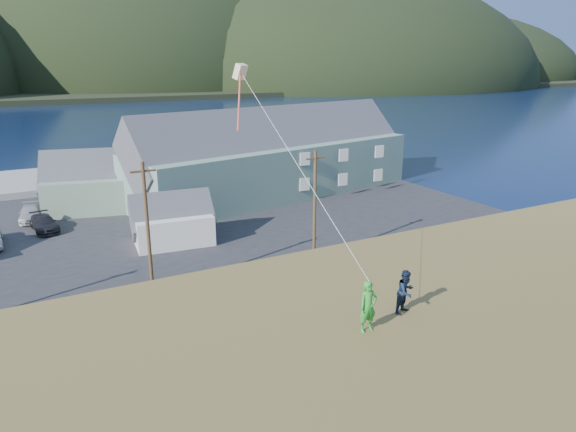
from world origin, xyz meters
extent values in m
plane|color=#0A1638|center=(0.00, 0.00, 0.00)|extent=(900.00, 900.00, 0.00)
cube|color=#4C3D19|center=(0.00, -2.00, 0.05)|extent=(110.00, 8.00, 0.10)
cube|color=#28282B|center=(0.00, 17.00, 0.06)|extent=(72.00, 36.00, 0.12)
cube|color=gray|center=(-6.00, 40.00, 0.45)|extent=(26.00, 14.00, 0.90)
cube|color=black|center=(0.00, 330.00, 1.00)|extent=(900.00, 320.00, 2.00)
ellipsoid|color=black|center=(70.00, 290.00, 2.00)|extent=(230.00, 207.00, 142.60)
ellipsoid|color=black|center=(180.00, 270.00, 2.00)|extent=(280.00, 252.00, 134.40)
ellipsoid|color=black|center=(300.00, 300.00, 2.00)|extent=(240.00, 216.00, 100.80)
cube|color=gray|center=(18.37, 21.75, 3.06)|extent=(35.52, 16.54, 5.87)
cube|color=#47474C|center=(18.37, 21.75, 7.56)|extent=(35.97, 16.42, 9.56)
cube|color=silver|center=(2.94, 10.73, 1.38)|extent=(6.71, 5.09, 2.52)
cube|color=#47474C|center=(2.94, 10.73, 3.27)|extent=(7.20, 5.14, 4.50)
cube|color=slate|center=(-0.58, 24.70, 1.87)|extent=(12.14, 8.90, 3.49)
cube|color=#47474C|center=(-0.58, 24.70, 4.60)|extent=(12.60, 8.92, 6.45)
cylinder|color=#47331E|center=(-1.12, 1.50, 4.59)|extent=(0.24, 0.24, 8.93)
cylinder|color=#47331E|center=(11.43, 1.50, 4.44)|extent=(0.24, 0.24, 8.64)
imported|color=#B0B0B0|center=(-7.54, 23.60, 0.82)|extent=(2.41, 4.96, 1.39)
imported|color=black|center=(-6.58, 19.42, 0.81)|extent=(2.53, 4.97, 1.38)
imported|color=green|center=(0.74, -19.33, 8.01)|extent=(0.59, 0.39, 1.62)
imported|color=#132036|center=(2.54, -18.93, 7.93)|extent=(0.83, 0.72, 1.46)
cube|color=#F7DFBC|center=(-0.30, -12.46, 14.67)|extent=(0.60, 0.59, 0.60)
cylinder|color=#F75941|center=(-0.90, -13.71, 13.77)|extent=(0.06, 0.06, 3.31)
cylinder|color=white|center=(0.22, -15.89, 11.74)|extent=(0.02, 0.02, 9.08)
camera|label=1|loc=(-7.92, -30.45, 15.06)|focal=32.00mm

